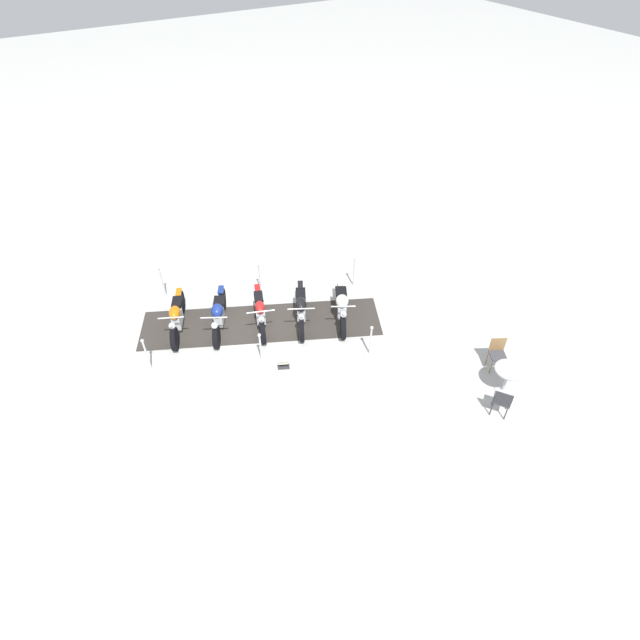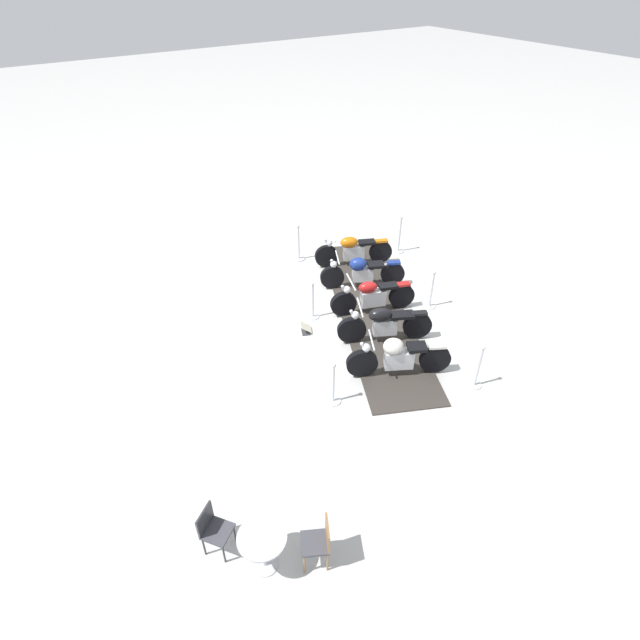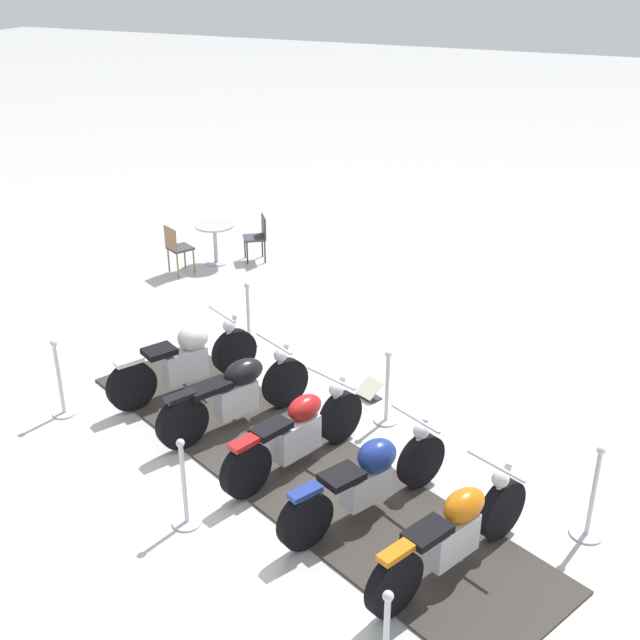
% 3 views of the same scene
% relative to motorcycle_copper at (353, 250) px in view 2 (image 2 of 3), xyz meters
% --- Properties ---
extents(ground_plane, '(80.00, 80.00, 0.00)m').
position_rel_motorcycle_copper_xyz_m(ground_plane, '(-0.96, -2.13, -0.49)').
color(ground_plane, silver).
extents(display_platform, '(4.37, 6.91, 0.03)m').
position_rel_motorcycle_copper_xyz_m(display_platform, '(-0.96, -2.13, -0.47)').
color(display_platform, '#38332D').
rests_on(display_platform, ground_plane).
extents(motorcycle_copper, '(2.08, 1.10, 0.96)m').
position_rel_motorcycle_copper_xyz_m(motorcycle_copper, '(0.00, 0.00, 0.00)').
color(motorcycle_copper, black).
rests_on(motorcycle_copper, display_platform).
extents(motorcycle_navy, '(2.07, 1.23, 0.94)m').
position_rel_motorcycle_copper_xyz_m(motorcycle_navy, '(-0.50, -1.05, -0.00)').
color(motorcycle_navy, black).
rests_on(motorcycle_navy, display_platform).
extents(motorcycle_maroon, '(2.08, 1.02, 0.95)m').
position_rel_motorcycle_copper_xyz_m(motorcycle_maroon, '(-0.98, -2.12, -0.02)').
color(motorcycle_maroon, black).
rests_on(motorcycle_maroon, display_platform).
extents(motorcycle_black, '(2.02, 1.19, 0.98)m').
position_rel_motorcycle_copper_xyz_m(motorcycle_black, '(-1.47, -3.18, 0.01)').
color(motorcycle_black, black).
rests_on(motorcycle_black, display_platform).
extents(motorcycle_cream, '(2.03, 1.20, 0.98)m').
position_rel_motorcycle_copper_xyz_m(motorcycle_cream, '(-1.97, -4.23, 0.02)').
color(motorcycle_cream, black).
rests_on(motorcycle_cream, display_platform).
extents(stanchion_right_mid, '(0.31, 0.31, 1.02)m').
position_rel_motorcycle_copper_xyz_m(stanchion_right_mid, '(-2.33, -1.49, -0.15)').
color(stanchion_right_mid, silver).
rests_on(stanchion_right_mid, ground_plane).
extents(stanchion_left_mid, '(0.32, 0.32, 1.06)m').
position_rel_motorcycle_copper_xyz_m(stanchion_left_mid, '(0.42, -2.77, -0.14)').
color(stanchion_left_mid, silver).
rests_on(stanchion_left_mid, ground_plane).
extents(stanchion_right_rear, '(0.32, 0.32, 1.02)m').
position_rel_motorcycle_copper_xyz_m(stanchion_right_rear, '(-3.56, -4.14, -0.16)').
color(stanchion_right_rear, silver).
rests_on(stanchion_right_rear, ground_plane).
extents(stanchion_right_front, '(0.35, 0.35, 1.10)m').
position_rel_motorcycle_copper_xyz_m(stanchion_right_front, '(-1.10, 1.15, -0.15)').
color(stanchion_right_front, silver).
rests_on(stanchion_right_front, ground_plane).
extents(stanchion_left_front, '(0.33, 0.33, 1.15)m').
position_rel_motorcycle_copper_xyz_m(stanchion_left_front, '(1.65, -0.12, -0.12)').
color(stanchion_left_front, silver).
rests_on(stanchion_left_front, ground_plane).
extents(stanchion_left_rear, '(0.30, 0.30, 1.08)m').
position_rel_motorcycle_copper_xyz_m(stanchion_left_rear, '(-0.81, -5.41, -0.11)').
color(stanchion_left_rear, silver).
rests_on(stanchion_left_rear, ground_plane).
extents(info_placard, '(0.35, 0.37, 0.24)m').
position_rel_motorcycle_copper_xyz_m(info_placard, '(-2.79, -1.90, -0.41)').
color(info_placard, '#333338').
rests_on(info_placard, ground_plane).
extents(cafe_table, '(0.72, 0.72, 0.77)m').
position_rel_motorcycle_copper_xyz_m(cafe_table, '(-6.32, -6.33, 0.09)').
color(cafe_table, '#B7B7BC').
rests_on(cafe_table, ground_plane).
extents(cafe_chair_near_table, '(0.54, 0.54, 0.92)m').
position_rel_motorcycle_copper_xyz_m(cafe_chair_near_table, '(-5.60, -6.72, 0.05)').
color(cafe_chair_near_table, olive).
rests_on(cafe_chair_near_table, ground_plane).
extents(cafe_chair_across_table, '(0.56, 0.56, 0.88)m').
position_rel_motorcycle_copper_xyz_m(cafe_chair_across_table, '(-6.80, -5.67, 0.02)').
color(cafe_chair_across_table, '#2D2D33').
rests_on(cafe_chair_across_table, ground_plane).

